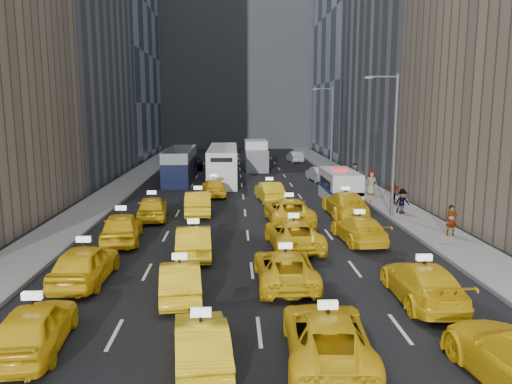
{
  "coord_description": "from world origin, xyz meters",
  "views": [
    {
      "loc": [
        -0.78,
        -18.7,
        6.96
      ],
      "look_at": [
        0.57,
        10.47,
        2.0
      ],
      "focal_mm": 35.0,
      "sensor_mm": 36.0,
      "label": 1
    }
  ],
  "objects_px": {
    "taxi_0": "(34,327)",
    "box_truck": "(256,155)",
    "double_decker": "(180,165)",
    "nypd_van": "(340,186)",
    "taxi_1": "(201,343)",
    "taxi_2": "(327,336)",
    "pedestrian_0": "(451,220)",
    "city_bus": "(223,164)"
  },
  "relations": [
    {
      "from": "city_bus",
      "to": "nypd_van",
      "type": "bearing_deg",
      "value": -44.02
    },
    {
      "from": "taxi_0",
      "to": "box_truck",
      "type": "relative_size",
      "value": 0.59
    },
    {
      "from": "double_decker",
      "to": "city_bus",
      "type": "xyz_separation_m",
      "value": [
        4.06,
        -0.11,
        0.1
      ]
    },
    {
      "from": "taxi_2",
      "to": "city_bus",
      "type": "height_order",
      "value": "city_bus"
    },
    {
      "from": "nypd_van",
      "to": "double_decker",
      "type": "height_order",
      "value": "double_decker"
    },
    {
      "from": "taxi_0",
      "to": "box_truck",
      "type": "bearing_deg",
      "value": -105.39
    },
    {
      "from": "nypd_van",
      "to": "city_bus",
      "type": "xyz_separation_m",
      "value": [
        -8.93,
        10.95,
        0.48
      ]
    },
    {
      "from": "taxi_2",
      "to": "nypd_van",
      "type": "distance_m",
      "value": 24.24
    },
    {
      "from": "nypd_van",
      "to": "city_bus",
      "type": "height_order",
      "value": "city_bus"
    },
    {
      "from": "taxi_0",
      "to": "city_bus",
      "type": "bearing_deg",
      "value": -102.35
    },
    {
      "from": "nypd_van",
      "to": "pedestrian_0",
      "type": "height_order",
      "value": "nypd_van"
    },
    {
      "from": "city_bus",
      "to": "taxi_2",
      "type": "bearing_deg",
      "value": -77.37
    },
    {
      "from": "taxi_1",
      "to": "pedestrian_0",
      "type": "height_order",
      "value": "pedestrian_0"
    },
    {
      "from": "nypd_van",
      "to": "double_decker",
      "type": "relative_size",
      "value": 0.57
    },
    {
      "from": "taxi_1",
      "to": "double_decker",
      "type": "bearing_deg",
      "value": -89.91
    },
    {
      "from": "nypd_van",
      "to": "taxi_1",
      "type": "bearing_deg",
      "value": -117.8
    },
    {
      "from": "taxi_2",
      "to": "box_truck",
      "type": "xyz_separation_m",
      "value": [
        0.03,
        43.37,
        0.91
      ]
    },
    {
      "from": "taxi_0",
      "to": "pedestrian_0",
      "type": "distance_m",
      "value": 21.06
    },
    {
      "from": "nypd_van",
      "to": "box_truck",
      "type": "bearing_deg",
      "value": 97.78
    },
    {
      "from": "taxi_0",
      "to": "taxi_2",
      "type": "xyz_separation_m",
      "value": [
        8.33,
        -0.88,
        -0.04
      ]
    },
    {
      "from": "pedestrian_0",
      "to": "taxi_2",
      "type": "bearing_deg",
      "value": -124.39
    },
    {
      "from": "double_decker",
      "to": "box_truck",
      "type": "distance_m",
      "value": 11.56
    },
    {
      "from": "double_decker",
      "to": "box_truck",
      "type": "height_order",
      "value": "box_truck"
    },
    {
      "from": "nypd_van",
      "to": "taxi_2",
      "type": "bearing_deg",
      "value": -110.28
    },
    {
      "from": "double_decker",
      "to": "pedestrian_0",
      "type": "bearing_deg",
      "value": -59.67
    },
    {
      "from": "nypd_van",
      "to": "double_decker",
      "type": "bearing_deg",
      "value": 132.17
    },
    {
      "from": "taxi_0",
      "to": "taxi_1",
      "type": "distance_m",
      "value": 4.99
    },
    {
      "from": "taxi_0",
      "to": "city_bus",
      "type": "relative_size",
      "value": 0.33
    },
    {
      "from": "nypd_van",
      "to": "double_decker",
      "type": "xyz_separation_m",
      "value": [
        -12.99,
        11.06,
        0.38
      ]
    },
    {
      "from": "taxi_1",
      "to": "taxi_2",
      "type": "xyz_separation_m",
      "value": [
        3.47,
        0.23,
        0.03
      ]
    },
    {
      "from": "taxi_0",
      "to": "taxi_2",
      "type": "bearing_deg",
      "value": 169.71
    },
    {
      "from": "taxi_0",
      "to": "box_truck",
      "type": "distance_m",
      "value": 43.31
    },
    {
      "from": "taxi_2",
      "to": "double_decker",
      "type": "height_order",
      "value": "double_decker"
    },
    {
      "from": "double_decker",
      "to": "city_bus",
      "type": "bearing_deg",
      "value": -8.43
    },
    {
      "from": "taxi_1",
      "to": "double_decker",
      "type": "distance_m",
      "value": 35.17
    },
    {
      "from": "taxi_2",
      "to": "pedestrian_0",
      "type": "height_order",
      "value": "pedestrian_0"
    },
    {
      "from": "box_truck",
      "to": "city_bus",
      "type": "bearing_deg",
      "value": -113.85
    },
    {
      "from": "box_truck",
      "to": "taxi_1",
      "type": "bearing_deg",
      "value": -96.33
    },
    {
      "from": "box_truck",
      "to": "pedestrian_0",
      "type": "height_order",
      "value": "box_truck"
    },
    {
      "from": "nypd_van",
      "to": "box_truck",
      "type": "xyz_separation_m",
      "value": [
        -5.36,
        19.74,
        0.48
      ]
    },
    {
      "from": "taxi_2",
      "to": "double_decker",
      "type": "xyz_separation_m",
      "value": [
        -7.6,
        34.69,
        0.81
      ]
    },
    {
      "from": "taxi_1",
      "to": "nypd_van",
      "type": "height_order",
      "value": "nypd_van"
    }
  ]
}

